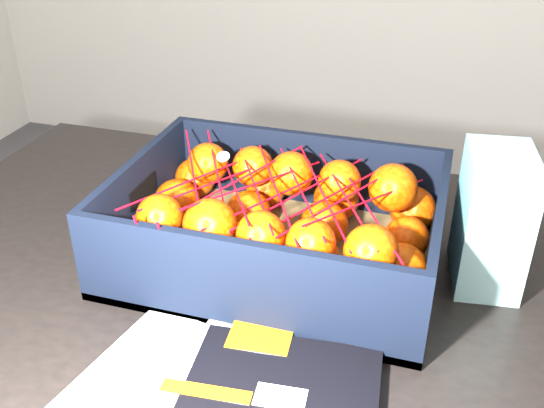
# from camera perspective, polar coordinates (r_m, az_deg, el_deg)

# --- Properties ---
(table) EXTENTS (1.20, 0.80, 0.75)m
(table) POSITION_cam_1_polar(r_m,az_deg,el_deg) (0.95, -0.36, -11.29)
(table) COLOR black
(table) RESTS_ON ground
(produce_crate) EXTENTS (0.45, 0.33, 0.13)m
(produce_crate) POSITION_cam_1_polar(r_m,az_deg,el_deg) (0.90, 0.56, -2.90)
(produce_crate) COLOR brown
(produce_crate) RESTS_ON table
(clementine_heap) EXTENTS (0.43, 0.32, 0.12)m
(clementine_heap) POSITION_cam_1_polar(r_m,az_deg,el_deg) (0.89, 1.00, -1.60)
(clementine_heap) COLOR #D83F04
(clementine_heap) RESTS_ON produce_crate
(mesh_net) EXTENTS (0.37, 0.30, 0.09)m
(mesh_net) POSITION_cam_1_polar(r_m,az_deg,el_deg) (0.86, 0.08, 1.13)
(mesh_net) COLOR red
(mesh_net) RESTS_ON clementine_heap
(retail_carton) EXTENTS (0.10, 0.14, 0.19)m
(retail_carton) POSITION_cam_1_polar(r_m,az_deg,el_deg) (0.89, 19.33, -1.33)
(retail_carton) COLOR white
(retail_carton) RESTS_ON table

